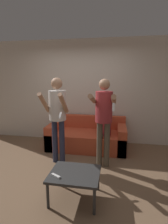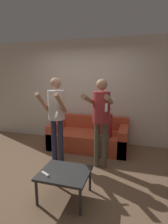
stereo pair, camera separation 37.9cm
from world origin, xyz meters
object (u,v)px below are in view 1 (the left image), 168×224
couch (87,137)px  coffee_table (75,176)px  person_standing_right (104,113)px  person_standing_left (57,111)px  remote_on_table (56,176)px  person_seated (104,126)px

couch → coffee_table: 1.92m
person_standing_right → coffee_table: 1.28m
person_standing_left → remote_on_table: bearing=-73.2°
person_standing_right → couch: bearing=116.8°
coffee_table → person_seated: bearing=79.9°
remote_on_table → coffee_table: bearing=32.3°
person_seated → coffee_table: (-0.30, -1.70, -0.27)m
person_standing_right → remote_on_table: 1.44m
person_standing_left → person_standing_right: 0.91m
person_seated → coffee_table: size_ratio=1.63×
couch → person_standing_right: 1.30m
person_standing_right → person_standing_left: bearing=179.4°
couch → person_standing_left: bearing=-117.0°
person_standing_right → coffee_table: bearing=-107.9°
couch → person_standing_right: bearing=-63.2°
person_standing_left → coffee_table: (0.58, -1.02, -0.72)m
person_standing_left → person_seated: 1.20m
person_standing_left → person_seated: bearing=37.3°
couch → remote_on_table: couch is taller
couch → person_standing_right: size_ratio=1.10×
coffee_table → person_standing_right: bearing=72.1°
person_standing_right → remote_on_table: person_standing_right is taller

